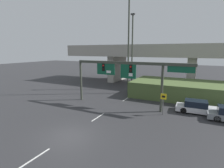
% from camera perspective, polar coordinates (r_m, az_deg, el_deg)
% --- Properties ---
extents(ground_plane, '(160.00, 160.00, 0.00)m').
position_cam_1_polar(ground_plane, '(14.94, -13.69, -16.06)').
color(ground_plane, '#2D2D30').
extents(lane_markings, '(0.14, 33.21, 0.01)m').
position_cam_1_polar(lane_markings, '(24.74, 4.70, -4.83)').
color(lane_markings, silver).
rests_on(lane_markings, ground).
extents(signal_gantry, '(14.18, 0.44, 5.43)m').
position_cam_1_polar(signal_gantry, '(20.62, 4.15, 4.40)').
color(signal_gantry, '#383D33').
rests_on(signal_gantry, ground).
extents(speed_limit_sign, '(0.60, 0.11, 2.36)m').
position_cam_1_polar(speed_limit_sign, '(19.00, 16.41, -5.30)').
color(speed_limit_sign, '#4C4C4C').
rests_on(speed_limit_sign, ground).
extents(highway_light_pole_near, '(0.70, 0.36, 18.01)m').
position_cam_1_polar(highway_light_pole_near, '(27.38, 5.48, 16.50)').
color(highway_light_pole_near, '#383D33').
rests_on(highway_light_pole_near, ground).
extents(highway_light_pole_far, '(0.70, 0.36, 12.72)m').
position_cam_1_polar(highway_light_pole_far, '(30.68, 6.60, 10.90)').
color(highway_light_pole_far, '#383D33').
rests_on(highway_light_pole_far, ground).
extents(overpass_bridge, '(36.02, 8.79, 7.80)m').
position_cam_1_polar(overpass_bridge, '(36.66, 12.82, 8.87)').
color(overpass_bridge, '#A39E93').
rests_on(overpass_bridge, ground).
extents(grass_embankment, '(14.27, 7.56, 2.26)m').
position_cam_1_polar(grass_embankment, '(27.18, 22.31, -1.74)').
color(grass_embankment, '#4C6033').
rests_on(grass_embankment, ground).
extents(parked_sedan_near_right, '(4.41, 1.93, 1.37)m').
position_cam_1_polar(parked_sedan_near_right, '(21.25, 25.96, -6.80)').
color(parked_sedan_near_right, silver).
rests_on(parked_sedan_near_right, ground).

